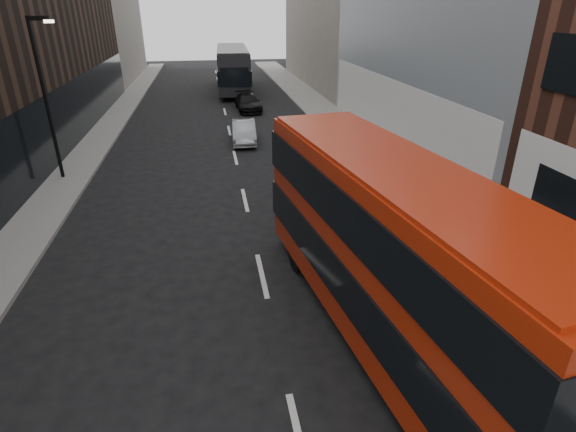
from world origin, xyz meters
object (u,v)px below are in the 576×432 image
red_bus (392,247)px  grey_bus (233,68)px  car_c (248,103)px  street_lamp (45,90)px  car_b (244,132)px  car_a (334,183)px

red_bus → grey_bus: bearing=84.3°
grey_bus → car_c: 9.60m
street_lamp → car_c: street_lamp is taller
car_b → car_a: bearing=-68.7°
street_lamp → car_b: 10.87m
grey_bus → car_a: grey_bus is taller
red_bus → car_c: 27.29m
car_b → car_c: car_b is taller
red_bus → car_b: (-1.93, 18.14, -1.82)m
red_bus → car_a: (1.13, 8.88, -1.83)m
street_lamp → red_bus: 17.17m
car_a → car_c: 18.44m
street_lamp → grey_bus: bearing=67.9°
grey_bus → car_c: (0.50, -9.47, -1.51)m
grey_bus → car_c: bearing=-84.6°
car_b → car_c: bearing=86.1°
car_a → street_lamp: bearing=154.9°
grey_bus → street_lamp: bearing=-109.8°
red_bus → car_a: 9.14m
red_bus → car_b: size_ratio=2.86×
street_lamp → grey_bus: 25.50m
street_lamp → car_c: size_ratio=1.61×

